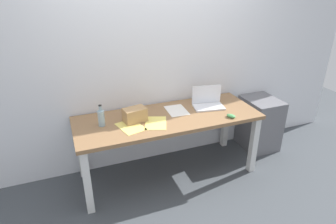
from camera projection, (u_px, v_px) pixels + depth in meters
The scene contains 11 objects.
ground_plane at pixel (168, 172), 3.41m from camera, with size 8.00×8.00×0.00m, color #42474C.
back_wall at pixel (154, 54), 3.21m from camera, with size 5.20×0.08×2.60m, color white.
desk at pixel (168, 124), 3.14m from camera, with size 1.96×0.73×0.73m.
laptop_right at pixel (208, 102), 3.31m from camera, with size 0.37×0.26×0.23m.
beer_bottle at pixel (101, 118), 2.87m from camera, with size 0.07×0.07×0.22m.
computer_mouse at pixel (231, 116), 3.07m from camera, with size 0.06×0.10×0.03m, color #4C9E56.
cardboard_box at pixel (135, 115), 2.96m from camera, with size 0.23×0.14×0.14m, color tan.
paper_yellow_folder at pixel (156, 123), 2.96m from camera, with size 0.21×0.30×0.00m, color #F4E06B.
paper_sheet_near_back at pixel (177, 110), 3.23m from camera, with size 0.21×0.30×0.00m, color white.
paper_sheet_front_left at pixel (131, 127), 2.89m from camera, with size 0.21×0.30×0.00m, color #F4E06B.
filing_cabinet at pixel (259, 123), 3.81m from camera, with size 0.40×0.48×0.67m, color slate.
Camera 1 is at (-1.00, -2.60, 2.09)m, focal length 31.34 mm.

